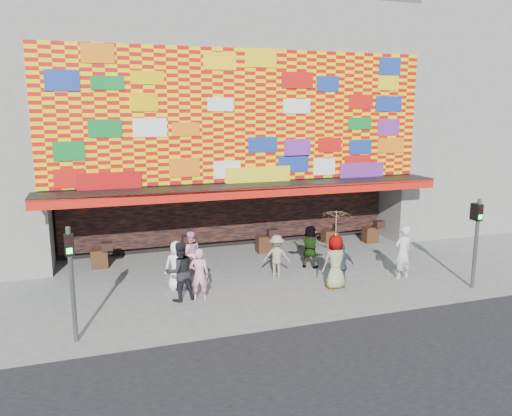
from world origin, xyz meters
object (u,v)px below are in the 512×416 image
object	(u,v)px
ped_d	(277,256)
parasol	(337,224)
ped_g	(335,262)
ped_f	(310,246)
signal_left	(71,272)
ped_a	(177,265)
ped_e	(341,266)
ped_i	(190,253)
ped_h	(403,252)
signal_right	(477,233)
ped_b	(199,274)
ped_c	(180,271)

from	to	relation	value
ped_d	parasol	distance (m)	2.62
ped_g	ped_f	bearing A→B (deg)	-97.36
signal_left	ped_f	bearing A→B (deg)	24.20
ped_f	parasol	distance (m)	2.65
ped_a	ped_f	world-z (taller)	ped_a
ped_e	ped_i	world-z (taller)	ped_i
ped_d	parasol	size ratio (longest dim) A/B	0.80
ped_e	ped_h	size ratio (longest dim) A/B	0.79
ped_e	parasol	xyz separation A→B (m)	(-0.23, -0.01, 1.42)
ped_f	parasol	size ratio (longest dim) A/B	0.86
ped_a	ped_d	xyz separation A→B (m)	(3.53, 0.14, -0.06)
signal_right	parasol	size ratio (longest dim) A/B	1.60
ped_h	ped_i	distance (m)	7.45
ped_h	ped_e	bearing A→B (deg)	-6.21
ped_d	ped_i	bearing A→B (deg)	0.15
ped_g	ped_e	bearing A→B (deg)	178.85
ped_f	ped_i	distance (m)	4.44
ped_i	parasol	size ratio (longest dim) A/B	0.84
ped_g	ped_i	bearing A→B (deg)	-38.03
signal_right	ped_h	world-z (taller)	signal_right
signal_right	parasol	world-z (taller)	signal_right
ped_a	parasol	bearing A→B (deg)	162.14
ped_f	parasol	xyz separation A→B (m)	(-0.13, -2.27, 1.36)
ped_i	ped_b	bearing A→B (deg)	90.71
ped_b	ped_i	size ratio (longest dim) A/B	1.05
ped_g	parasol	distance (m)	1.26
ped_d	signal_left	bearing A→B (deg)	47.80
signal_right	ped_f	world-z (taller)	signal_right
ped_g	ped_i	distance (m)	5.14
ped_d	ped_h	world-z (taller)	ped_h
ped_b	ped_c	bearing A→B (deg)	1.48
ped_c	ped_h	world-z (taller)	ped_h
ped_a	ped_i	bearing A→B (deg)	-118.13
ped_d	ped_g	size ratio (longest dim) A/B	0.84
ped_d	ped_h	xyz separation A→B (m)	(4.09, -1.56, 0.19)
ped_f	ped_c	bearing A→B (deg)	54.16
ped_b	parasol	xyz separation A→B (m)	(4.47, -0.37, 1.34)
ped_g	ped_h	xyz separation A→B (m)	(2.66, 0.13, 0.04)
ped_d	ped_g	xyz separation A→B (m)	(1.43, -1.69, 0.15)
ped_a	ped_i	xyz separation A→B (m)	(0.69, 1.32, -0.02)
ped_f	ped_g	bearing A→B (deg)	122.27
ped_e	parasol	bearing A→B (deg)	2.76
ped_b	ped_c	distance (m)	0.60
ped_a	ped_e	bearing A→B (deg)	162.99
signal_left	parasol	bearing A→B (deg)	9.91
signal_left	parasol	distance (m)	8.18
ped_b	ped_g	distance (m)	4.48
ped_h	parasol	size ratio (longest dim) A/B	1.00
ped_e	ped_h	world-z (taller)	ped_h
signal_right	ped_g	size ratio (longest dim) A/B	1.67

